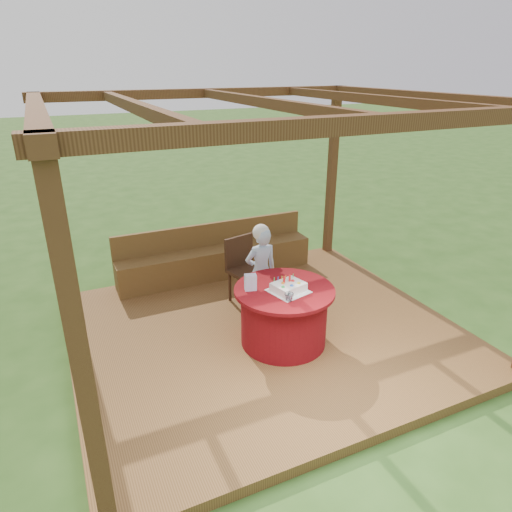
{
  "coord_description": "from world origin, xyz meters",
  "views": [
    {
      "loc": [
        -2.12,
        -4.36,
        3.13
      ],
      "look_at": [
        0.0,
        0.25,
        1.0
      ],
      "focal_mm": 32.0,
      "sensor_mm": 36.0,
      "label": 1
    }
  ],
  "objects": [
    {
      "name": "ground",
      "position": [
        0.0,
        0.0,
        0.0
      ],
      "size": [
        60.0,
        60.0,
        0.0
      ],
      "primitive_type": "plane",
      "color": "#2A4E1A",
      "rests_on": "ground"
    },
    {
      "name": "deck",
      "position": [
        0.0,
        0.0,
        0.06
      ],
      "size": [
        4.5,
        4.0,
        0.12
      ],
      "primitive_type": "cube",
      "color": "brown",
      "rests_on": "ground"
    },
    {
      "name": "pergola",
      "position": [
        0.0,
        0.0,
        2.41
      ],
      "size": [
        4.5,
        4.0,
        2.72
      ],
      "color": "brown",
      "rests_on": "deck"
    },
    {
      "name": "bench",
      "position": [
        0.0,
        1.72,
        0.38
      ],
      "size": [
        3.0,
        0.42,
        0.8
      ],
      "color": "brown",
      "rests_on": "deck"
    },
    {
      "name": "table",
      "position": [
        0.08,
        -0.35,
        0.47
      ],
      "size": [
        1.14,
        1.14,
        0.7
      ],
      "color": "maroon",
      "rests_on": "deck"
    },
    {
      "name": "chair",
      "position": [
        0.09,
        0.81,
        0.62
      ],
      "size": [
        0.54,
        0.54,
        0.9
      ],
      "color": "#382011",
      "rests_on": "deck"
    },
    {
      "name": "elderly_woman",
      "position": [
        0.14,
        0.4,
        0.74
      ],
      "size": [
        0.43,
        0.28,
        1.22
      ],
      "color": "#95B5DE",
      "rests_on": "deck"
    },
    {
      "name": "birthday_cake",
      "position": [
        0.08,
        -0.42,
        0.87
      ],
      "size": [
        0.46,
        0.46,
        0.18
      ],
      "color": "white",
      "rests_on": "table"
    },
    {
      "name": "gift_bag",
      "position": [
        -0.28,
        -0.21,
        0.91
      ],
      "size": [
        0.15,
        0.11,
        0.19
      ],
      "primitive_type": "cube",
      "rotation": [
        0.0,
        0.0,
        -0.25
      ],
      "color": "#E695C8",
      "rests_on": "table"
    },
    {
      "name": "drinking_glass",
      "position": [
        -0.02,
        -0.62,
        0.86
      ],
      "size": [
        0.12,
        0.12,
        0.09
      ],
      "primitive_type": "imported",
      "rotation": [
        0.0,
        0.0,
        0.28
      ],
      "color": "white",
      "rests_on": "table"
    }
  ]
}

